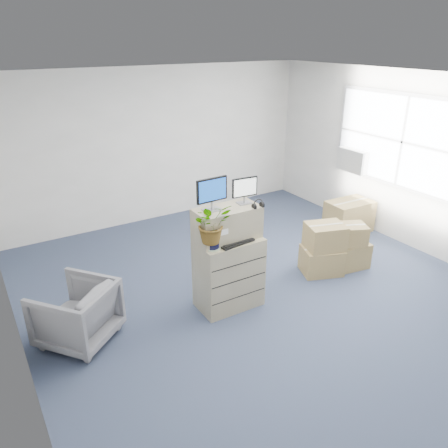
{
  "coord_description": "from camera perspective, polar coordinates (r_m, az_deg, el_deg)",
  "views": [
    {
      "loc": [
        -3.14,
        -3.91,
        3.29
      ],
      "look_at": [
        -0.49,
        0.4,
        1.08
      ],
      "focal_mm": 35.0,
      "sensor_mm": 36.0,
      "label": 1
    }
  ],
  "objects": [
    {
      "name": "monitor_left",
      "position": [
        5.14,
        -1.58,
        4.15
      ],
      "size": [
        0.41,
        0.16,
        0.4
      ],
      "rotation": [
        0.0,
        0.0,
        0.04
      ],
      "color": "#99999E",
      "rests_on": "filing_cabinet_upper"
    },
    {
      "name": "filing_cabinet_upper",
      "position": [
        5.36,
        0.41,
        0.09
      ],
      "size": [
        0.82,
        0.42,
        0.41
      ],
      "primitive_type": "cube",
      "rotation": [
        0.0,
        0.0,
        -0.01
      ],
      "color": "#9B8E6B",
      "rests_on": "filing_cabinet_lower"
    },
    {
      "name": "water_bottle",
      "position": [
        5.46,
        1.21,
        -0.54
      ],
      "size": [
        0.06,
        0.06,
        0.22
      ],
      "primitive_type": "cylinder",
      "color": "#94979C",
      "rests_on": "filing_cabinet_lower"
    },
    {
      "name": "ground",
      "position": [
        6.0,
        6.12,
        -9.85
      ],
      "size": [
        7.0,
        7.0,
        0.0
      ],
      "primitive_type": "plane",
      "color": "#262C44",
      "rests_on": "ground"
    },
    {
      "name": "phone_dock",
      "position": [
        5.43,
        -0.2,
        -1.54
      ],
      "size": [
        0.05,
        0.04,
        0.11
      ],
      "rotation": [
        0.0,
        0.0,
        -0.01
      ],
      "color": "silver",
      "rests_on": "filing_cabinet_lower"
    },
    {
      "name": "mouse",
      "position": [
        5.5,
        4.04,
        -1.46
      ],
      "size": [
        0.1,
        0.08,
        0.03
      ],
      "primitive_type": "ellipsoid",
      "rotation": [
        0.0,
        0.0,
        -0.29
      ],
      "color": "silver",
      "rests_on": "filing_cabinet_lower"
    },
    {
      "name": "headphones",
      "position": [
        5.31,
        4.48,
        2.58
      ],
      "size": [
        0.14,
        0.02,
        0.14
      ],
      "primitive_type": "torus",
      "rotation": [
        1.57,
        0.0,
        -0.01
      ],
      "color": "black",
      "rests_on": "filing_cabinet_upper"
    },
    {
      "name": "office_chair",
      "position": [
        5.34,
        -18.75,
        -10.68
      ],
      "size": [
        1.06,
        1.05,
        0.79
      ],
      "primitive_type": "imported",
      "rotation": [
        0.0,
        0.0,
        3.82
      ],
      "color": "slate",
      "rests_on": "ground"
    },
    {
      "name": "potted_plant",
      "position": [
        5.08,
        -1.59,
        -0.52
      ],
      "size": [
        0.49,
        0.54,
        0.47
      ],
      "rotation": [
        0.0,
        0.0,
        -0.01
      ],
      "color": "#97B390",
      "rests_on": "filing_cabinet_lower"
    },
    {
      "name": "ac_unit",
      "position": [
        8.29,
        16.58,
        8.0
      ],
      "size": [
        0.24,
        0.6,
        0.4
      ],
      "primitive_type": "cube",
      "color": "silver",
      "rests_on": "wall_right"
    },
    {
      "name": "filing_cabinet_lower",
      "position": [
        5.63,
        0.63,
        -6.41
      ],
      "size": [
        0.82,
        0.51,
        0.95
      ],
      "primitive_type": "cube",
      "rotation": [
        0.0,
        0.0,
        -0.01
      ],
      "color": "#9B8E6B",
      "rests_on": "ground"
    },
    {
      "name": "keyboard",
      "position": [
        5.32,
        1.53,
        -2.38
      ],
      "size": [
        0.48,
        0.25,
        0.02
      ],
      "primitive_type": "cube",
      "rotation": [
        0.0,
        0.0,
        0.11
      ],
      "color": "black",
      "rests_on": "filing_cabinet_lower"
    },
    {
      "name": "monitor_right",
      "position": [
        5.37,
        2.72,
        4.58
      ],
      "size": [
        0.34,
        0.14,
        0.33
      ],
      "rotation": [
        0.0,
        0.0,
        -0.09
      ],
      "color": "#99999E",
      "rests_on": "filing_cabinet_upper"
    },
    {
      "name": "tissue_box",
      "position": [
        5.59,
        3.15,
        -0.16
      ],
      "size": [
        0.22,
        0.16,
        0.07
      ],
      "primitive_type": "cube",
      "rotation": [
        0.0,
        0.0,
        0.33
      ],
      "color": "#3B96CB",
      "rests_on": "external_drive"
    },
    {
      "name": "cardboard_boxes",
      "position": [
        7.31,
        15.05,
        -1.25
      ],
      "size": [
        2.21,
        1.49,
        0.77
      ],
      "color": "olive",
      "rests_on": "ground"
    },
    {
      "name": "wall_right",
      "position": [
        7.53,
        25.3,
        6.78
      ],
      "size": [
        0.02,
        7.0,
        2.8
      ],
      "primitive_type": "cube",
      "color": "beige",
      "rests_on": "ground"
    },
    {
      "name": "external_drive",
      "position": [
        5.65,
        3.5,
        -0.61
      ],
      "size": [
        0.2,
        0.16,
        0.06
      ],
      "primitive_type": "cube",
      "rotation": [
        0.0,
        0.0,
        -0.13
      ],
      "color": "black",
      "rests_on": "filing_cabinet_lower"
    },
    {
      "name": "wall_back",
      "position": [
        8.27,
        -8.54,
        10.12
      ],
      "size": [
        6.0,
        0.02,
        2.8
      ],
      "primitive_type": "cube",
      "color": "beige",
      "rests_on": "ground"
    },
    {
      "name": "window",
      "position": [
        7.69,
        22.4,
        9.9
      ],
      "size": [
        0.07,
        2.72,
        1.52
      ],
      "color": "#9A9A9D",
      "rests_on": "wall_right"
    }
  ]
}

